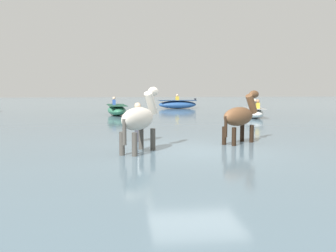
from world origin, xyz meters
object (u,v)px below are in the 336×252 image
at_px(horse_lead_bay, 240,118).
at_px(boat_near_starboard, 178,104).
at_px(horse_trailing_pinto, 139,120).
at_px(boat_far_inshore, 254,112).
at_px(person_onlooker_left, 138,127).
at_px(boat_near_port, 117,110).

xyz_separation_m(horse_lead_bay, boat_near_starboard, (0.89, 19.34, -0.44)).
height_order(horse_trailing_pinto, boat_far_inshore, horse_trailing_pinto).
bearing_deg(boat_near_starboard, horse_trailing_pinto, -100.87).
height_order(horse_trailing_pinto, person_onlooker_left, horse_trailing_pinto).
bearing_deg(boat_near_starboard, person_onlooker_left, -101.86).
xyz_separation_m(horse_lead_bay, boat_far_inshore, (3.71, 9.51, -0.47)).
distance_m(boat_far_inshore, person_onlooker_left, 11.11).
xyz_separation_m(boat_far_inshore, boat_near_port, (-7.49, 2.90, 0.02)).
xyz_separation_m(horse_lead_bay, horse_trailing_pinto, (-3.07, -1.30, 0.06)).
relative_size(horse_lead_bay, boat_near_port, 0.65).
bearing_deg(horse_lead_bay, horse_trailing_pinto, -157.07).
height_order(boat_near_starboard, person_onlooker_left, person_onlooker_left).
relative_size(horse_trailing_pinto, boat_near_starboard, 0.69).
xyz_separation_m(horse_trailing_pinto, person_onlooker_left, (0.04, 1.98, -0.38)).
relative_size(boat_near_starboard, boat_near_port, 0.99).
height_order(boat_far_inshore, boat_near_port, boat_near_port).
height_order(horse_lead_bay, boat_near_starboard, horse_lead_bay).
height_order(horse_lead_bay, boat_far_inshore, horse_lead_bay).
relative_size(horse_trailing_pinto, person_onlooker_left, 1.29).
bearing_deg(horse_trailing_pinto, boat_far_inshore, 57.89).
distance_m(boat_near_port, person_onlooker_left, 11.75).
xyz_separation_m(boat_near_port, person_onlooker_left, (0.75, -11.73, 0.14)).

